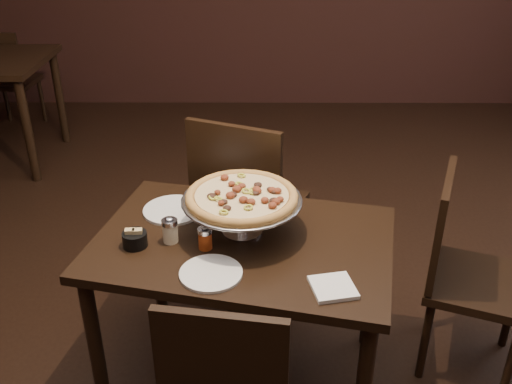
{
  "coord_description": "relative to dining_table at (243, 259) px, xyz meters",
  "views": [
    {
      "loc": [
        -0.0,
        -1.92,
        1.89
      ],
      "look_at": [
        -0.01,
        -0.03,
        0.88
      ],
      "focal_mm": 40.0,
      "sensor_mm": 36.0,
      "label": 1
    }
  ],
  "objects": [
    {
      "name": "napkin_stack",
      "position": [
        0.31,
        -0.31,
        0.1
      ],
      "size": [
        0.17,
        0.17,
        0.02
      ],
      "primitive_type": "cube",
      "rotation": [
        0.0,
        0.0,
        0.2
      ],
      "color": "white",
      "rests_on": "dining_table"
    },
    {
      "name": "bg_chair_far",
      "position": [
        -2.07,
        2.84,
        -0.13
      ],
      "size": [
        0.43,
        0.43,
        0.88
      ],
      "rotation": [
        0.0,
        0.0,
        3.1
      ],
      "color": "black",
      "rests_on": "ground"
    },
    {
      "name": "plate_near",
      "position": [
        -0.11,
        -0.23,
        0.1
      ],
      "size": [
        0.22,
        0.22,
        0.01
      ],
      "primitive_type": "cylinder",
      "color": "white",
      "rests_on": "dining_table"
    },
    {
      "name": "room",
      "position": [
        0.12,
        0.11,
        0.79
      ],
      "size": [
        6.04,
        7.04,
        2.84
      ],
      "color": "black",
      "rests_on": "ground"
    },
    {
      "name": "packet_caddy",
      "position": [
        -0.4,
        -0.05,
        0.12
      ],
      "size": [
        0.09,
        0.09,
        0.07
      ],
      "rotation": [
        0.0,
        0.0,
        0.12
      ],
      "color": "black",
      "rests_on": "dining_table"
    },
    {
      "name": "chair_far",
      "position": [
        -0.0,
        0.59,
        -0.07
      ],
      "size": [
        0.6,
        0.6,
        0.98
      ],
      "rotation": [
        0.0,
        0.0,
        2.74
      ],
      "color": "black",
      "rests_on": "ground"
    },
    {
      "name": "serving_spatula",
      "position": [
        0.14,
        -0.02,
        0.24
      ],
      "size": [
        0.16,
        0.16,
        0.03
      ],
      "rotation": [
        0.0,
        0.0,
        -0.35
      ],
      "color": "silver",
      "rests_on": "pizza_stand"
    },
    {
      "name": "pepper_flake_shaker",
      "position": [
        -0.14,
        -0.06,
        0.14
      ],
      "size": [
        0.05,
        0.05,
        0.1
      ],
      "color": "#992D0D",
      "rests_on": "dining_table"
    },
    {
      "name": "plate_left",
      "position": [
        -0.3,
        0.21,
        0.1
      ],
      "size": [
        0.25,
        0.25,
        0.01
      ],
      "primitive_type": "cylinder",
      "color": "white",
      "rests_on": "dining_table"
    },
    {
      "name": "pizza_stand",
      "position": [
        -0.0,
        0.05,
        0.25
      ],
      "size": [
        0.46,
        0.46,
        0.19
      ],
      "color": "silver",
      "rests_on": "dining_table"
    },
    {
      "name": "chair_side",
      "position": [
        0.92,
        0.11,
        -0.12
      ],
      "size": [
        0.54,
        0.54,
        0.9
      ],
      "rotation": [
        0.0,
        0.0,
        1.2
      ],
      "color": "black",
      "rests_on": "ground"
    },
    {
      "name": "parmesan_shaker",
      "position": [
        -0.27,
        -0.02,
        0.14
      ],
      "size": [
        0.06,
        0.06,
        0.11
      ],
      "color": "#F5E7BE",
      "rests_on": "dining_table"
    },
    {
      "name": "dining_table",
      "position": [
        0.0,
        0.0,
        0.0
      ],
      "size": [
        1.26,
        0.98,
        0.7
      ],
      "rotation": [
        0.0,
        0.0,
        -0.22
      ],
      "color": "black",
      "rests_on": "ground"
    }
  ]
}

